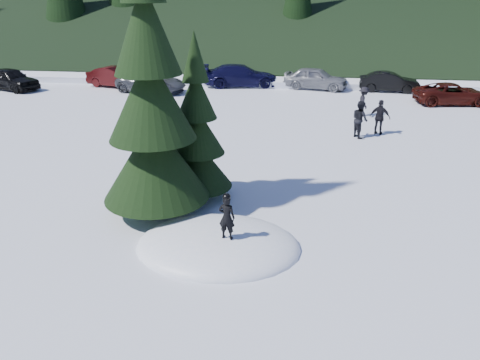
# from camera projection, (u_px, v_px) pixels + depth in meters

# --- Properties ---
(ground) EXTENTS (200.00, 200.00, 0.00)m
(ground) POSITION_uv_depth(u_px,v_px,m) (218.00, 247.00, 12.68)
(ground) COLOR white
(ground) RESTS_ON ground
(snow_mound) EXTENTS (4.48, 3.52, 0.96)m
(snow_mound) POSITION_uv_depth(u_px,v_px,m) (218.00, 247.00, 12.68)
(snow_mound) COLOR white
(snow_mound) RESTS_ON ground
(spruce_tall) EXTENTS (3.20, 3.20, 8.60)m
(spruce_tall) POSITION_uv_depth(u_px,v_px,m) (151.00, 108.00, 13.34)
(spruce_tall) COLOR black
(spruce_tall) RESTS_ON ground
(spruce_short) EXTENTS (2.20, 2.20, 5.37)m
(spruce_short) POSITION_uv_depth(u_px,v_px,m) (197.00, 136.00, 14.96)
(spruce_short) COLOR black
(spruce_short) RESTS_ON ground
(child_skier) EXTENTS (0.48, 0.36, 1.19)m
(child_skier) POSITION_uv_depth(u_px,v_px,m) (227.00, 217.00, 11.92)
(child_skier) COLOR black
(child_skier) RESTS_ON snow_mound
(adult_0) EXTENTS (0.95, 1.04, 1.73)m
(adult_0) POSITION_uv_depth(u_px,v_px,m) (360.00, 119.00, 21.76)
(adult_0) COLOR black
(adult_0) RESTS_ON ground
(adult_1) EXTENTS (1.05, 0.75, 1.66)m
(adult_1) POSITION_uv_depth(u_px,v_px,m) (380.00, 117.00, 22.21)
(adult_1) COLOR black
(adult_1) RESTS_ON ground
(adult_2) EXTENTS (0.70, 1.09, 1.59)m
(adult_2) POSITION_uv_depth(u_px,v_px,m) (364.00, 102.00, 25.48)
(adult_2) COLOR black
(adult_2) RESTS_ON ground
(car_0) EXTENTS (4.75, 3.26, 1.50)m
(car_0) POSITION_uv_depth(u_px,v_px,m) (11.00, 79.00, 32.18)
(car_0) COLOR black
(car_0) RESTS_ON ground
(car_1) EXTENTS (4.52, 2.59, 1.41)m
(car_1) POSITION_uv_depth(u_px,v_px,m) (116.00, 77.00, 33.10)
(car_1) COLOR black
(car_1) RESTS_ON ground
(car_2) EXTENTS (5.10, 3.21, 1.31)m
(car_2) POSITION_uv_depth(u_px,v_px,m) (151.00, 82.00, 31.46)
(car_2) COLOR #47494E
(car_2) RESTS_ON ground
(car_3) EXTENTS (5.58, 3.02, 1.53)m
(car_3) POSITION_uv_depth(u_px,v_px,m) (241.00, 76.00, 33.31)
(car_3) COLOR black
(car_3) RESTS_ON ground
(car_4) EXTENTS (4.69, 2.75, 1.50)m
(car_4) POSITION_uv_depth(u_px,v_px,m) (316.00, 78.00, 32.40)
(car_4) COLOR gray
(car_4) RESTS_ON ground
(car_5) EXTENTS (4.05, 1.65, 1.30)m
(car_5) POSITION_uv_depth(u_px,v_px,m) (389.00, 82.00, 31.66)
(car_5) COLOR black
(car_5) RESTS_ON ground
(car_6) EXTENTS (4.73, 2.60, 1.26)m
(car_6) POSITION_uv_depth(u_px,v_px,m) (453.00, 94.00, 28.20)
(car_6) COLOR #350D09
(car_6) RESTS_ON ground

